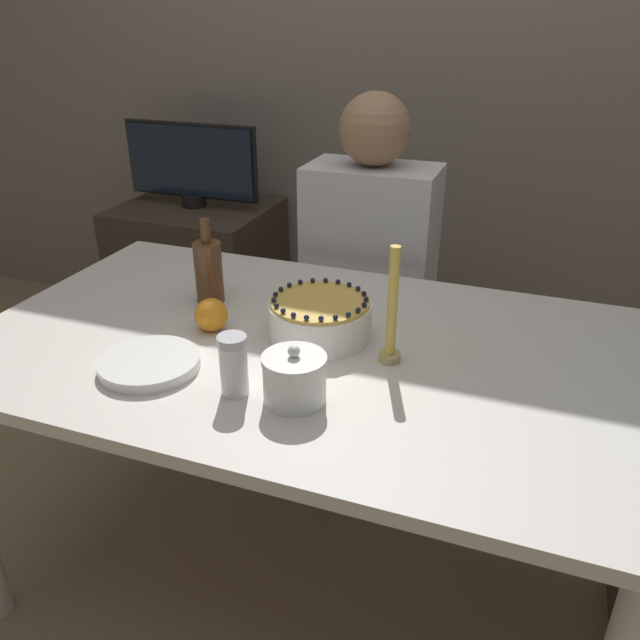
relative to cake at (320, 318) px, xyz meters
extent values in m
plane|color=#8C7556|center=(-0.03, -0.04, -0.77)|extent=(12.00, 12.00, 0.00)
cube|color=slate|center=(-0.03, 1.36, 0.53)|extent=(8.00, 0.05, 2.60)
cube|color=beige|center=(-0.03, -0.04, -0.06)|extent=(1.52, 0.91, 0.03)
cylinder|color=beige|center=(-0.73, 0.36, -0.42)|extent=(0.07, 0.07, 0.69)
cylinder|color=beige|center=(0.67, 0.36, -0.42)|extent=(0.07, 0.07, 0.69)
cylinder|color=white|center=(0.00, 0.00, 0.00)|extent=(0.24, 0.24, 0.08)
cylinder|color=gold|center=(0.00, 0.00, 0.04)|extent=(0.23, 0.23, 0.01)
sphere|color=#191E3D|center=(0.10, 0.00, 0.05)|extent=(0.01, 0.01, 0.01)
sphere|color=#191E3D|center=(0.10, 0.03, 0.05)|extent=(0.01, 0.01, 0.01)
sphere|color=#191E3D|center=(0.09, 0.06, 0.05)|extent=(0.01, 0.01, 0.01)
sphere|color=#191E3D|center=(0.06, 0.08, 0.05)|extent=(0.01, 0.01, 0.01)
sphere|color=#191E3D|center=(0.04, 0.10, 0.05)|extent=(0.01, 0.01, 0.01)
sphere|color=#191E3D|center=(0.01, 0.10, 0.05)|extent=(0.01, 0.01, 0.01)
sphere|color=#191E3D|center=(-0.02, 0.10, 0.05)|extent=(0.01, 0.01, 0.01)
sphere|color=#191E3D|center=(-0.05, 0.09, 0.05)|extent=(0.01, 0.01, 0.01)
sphere|color=#191E3D|center=(-0.08, 0.07, 0.05)|extent=(0.01, 0.01, 0.01)
sphere|color=#191E3D|center=(-0.09, 0.04, 0.05)|extent=(0.01, 0.01, 0.01)
sphere|color=#191E3D|center=(-0.10, 0.02, 0.05)|extent=(0.01, 0.01, 0.01)
sphere|color=#191E3D|center=(-0.10, -0.02, 0.05)|extent=(0.01, 0.01, 0.01)
sphere|color=#191E3D|center=(-0.09, -0.04, 0.05)|extent=(0.01, 0.01, 0.01)
sphere|color=#191E3D|center=(-0.08, -0.07, 0.05)|extent=(0.01, 0.01, 0.01)
sphere|color=#191E3D|center=(-0.05, -0.09, 0.05)|extent=(0.01, 0.01, 0.01)
sphere|color=#191E3D|center=(-0.02, -0.10, 0.05)|extent=(0.01, 0.01, 0.01)
sphere|color=#191E3D|center=(0.01, -0.10, 0.05)|extent=(0.01, 0.01, 0.01)
sphere|color=#191E3D|center=(0.04, -0.10, 0.05)|extent=(0.01, 0.01, 0.01)
sphere|color=#191E3D|center=(0.06, -0.08, 0.05)|extent=(0.01, 0.01, 0.01)
sphere|color=#191E3D|center=(0.09, -0.06, 0.05)|extent=(0.01, 0.01, 0.01)
sphere|color=#191E3D|center=(0.10, -0.03, 0.05)|extent=(0.01, 0.01, 0.01)
cylinder|color=white|center=(0.05, -0.26, 0.00)|extent=(0.12, 0.12, 0.08)
cylinder|color=white|center=(0.05, -0.26, 0.04)|extent=(0.12, 0.12, 0.01)
sphere|color=white|center=(0.05, -0.26, 0.06)|extent=(0.02, 0.02, 0.02)
cylinder|color=white|center=(-0.07, -0.28, 0.01)|extent=(0.05, 0.05, 0.11)
cylinder|color=silver|center=(-0.07, -0.28, 0.07)|extent=(0.06, 0.06, 0.02)
cylinder|color=white|center=(-0.29, -0.26, -0.04)|extent=(0.21, 0.21, 0.01)
cylinder|color=white|center=(-0.29, -0.26, -0.03)|extent=(0.21, 0.21, 0.01)
cylinder|color=white|center=(-0.29, -0.26, -0.03)|extent=(0.21, 0.21, 0.01)
cylinder|color=tan|center=(0.18, -0.05, -0.04)|extent=(0.05, 0.05, 0.02)
cylinder|color=gold|center=(0.18, -0.05, 0.09)|extent=(0.02, 0.02, 0.24)
cylinder|color=brown|center=(-0.33, 0.09, 0.03)|extent=(0.07, 0.07, 0.16)
cylinder|color=brown|center=(-0.33, 0.09, 0.14)|extent=(0.02, 0.02, 0.06)
sphere|color=orange|center=(-0.25, -0.06, -0.01)|extent=(0.08, 0.08, 0.08)
cube|color=#2D2D38|center=(-0.06, 0.62, -0.54)|extent=(0.34, 0.34, 0.45)
cube|color=silver|center=(-0.06, 0.62, -0.05)|extent=(0.40, 0.24, 0.53)
sphere|color=#9E7556|center=(-0.06, 0.62, 0.32)|extent=(0.21, 0.21, 0.21)
cube|color=#382D23|center=(-0.96, 1.05, -0.44)|extent=(0.64, 0.53, 0.65)
cylinder|color=black|center=(-0.96, 1.05, -0.09)|extent=(0.10, 0.10, 0.05)
cube|color=black|center=(-0.96, 1.06, 0.07)|extent=(0.60, 0.02, 0.31)
cube|color=black|center=(-0.96, 1.05, 0.07)|extent=(0.57, 0.03, 0.28)
camera|label=1|loc=(0.44, -1.20, 0.63)|focal=35.00mm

